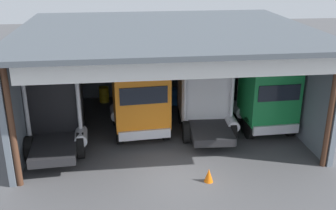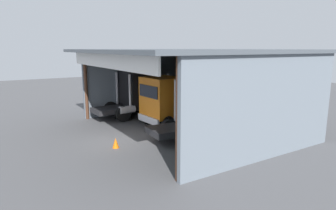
% 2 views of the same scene
% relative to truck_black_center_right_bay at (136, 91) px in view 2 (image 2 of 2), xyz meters
% --- Properties ---
extents(ground_plane, '(80.00, 80.00, 0.00)m').
position_rel_truck_black_center_right_bay_xyz_m(ground_plane, '(5.19, -3.79, -1.99)').
color(ground_plane, '#4C4C4F').
rests_on(ground_plane, ground).
extents(workshop_shed, '(13.56, 11.42, 5.27)m').
position_rel_truck_black_center_right_bay_xyz_m(workshop_shed, '(5.19, 1.98, 1.69)').
color(workshop_shed, slate).
rests_on(workshop_shed, ground).
extents(truck_black_center_right_bay, '(2.82, 5.24, 3.79)m').
position_rel_truck_black_center_right_bay_xyz_m(truck_black_center_right_bay, '(0.00, 0.00, 0.00)').
color(truck_black_center_right_bay, black).
rests_on(truck_black_center_right_bay, ground).
extents(truck_orange_left_bay, '(2.92, 4.79, 3.54)m').
position_rel_truck_black_center_right_bay_xyz_m(truck_orange_left_bay, '(3.89, 0.39, -0.19)').
color(truck_orange_left_bay, orange).
rests_on(truck_orange_left_bay, ground).
extents(truck_white_center_bay, '(2.73, 4.98, 3.47)m').
position_rel_truck_black_center_right_bay_xyz_m(truck_white_center_bay, '(7.21, 0.79, -0.20)').
color(truck_white_center_bay, white).
rests_on(truck_white_center_bay, ground).
extents(truck_green_right_bay, '(2.64, 4.32, 3.33)m').
position_rel_truck_black_center_right_bay_xyz_m(truck_green_right_bay, '(10.12, 0.11, -0.22)').
color(truck_green_right_bay, '#197F3D').
rests_on(truck_green_right_bay, ground).
extents(oil_drum, '(0.58, 0.58, 0.93)m').
position_rel_truck_black_center_right_bay_xyz_m(oil_drum, '(1.97, 5.44, -1.52)').
color(oil_drum, gold).
rests_on(oil_drum, ground).
extents(tool_cart, '(0.90, 0.60, 1.00)m').
position_rel_truck_black_center_right_bay_xyz_m(tool_cart, '(5.82, 4.49, -1.49)').
color(tool_cart, '#1E59A5').
rests_on(tool_cart, ground).
extents(traffic_cone, '(0.36, 0.36, 0.56)m').
position_rel_truck_black_center_right_bay_xyz_m(traffic_cone, '(6.32, -4.30, -1.71)').
color(traffic_cone, orange).
rests_on(traffic_cone, ground).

